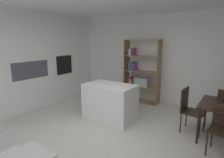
{
  "coord_description": "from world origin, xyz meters",
  "views": [
    {
      "loc": [
        2.03,
        -2.73,
        1.99
      ],
      "look_at": [
        -0.01,
        0.23,
        1.23
      ],
      "focal_mm": 29.79,
      "sensor_mm": 36.0,
      "label": 1
    }
  ],
  "objects_px": {
    "open_bookshelf": "(140,73)",
    "kitchen_island": "(110,102)",
    "built_in_oven": "(64,65)",
    "dining_chair_island_side": "(189,106)",
    "child_chair_left": "(9,151)"
  },
  "relations": [
    {
      "from": "built_in_oven",
      "to": "open_bookshelf",
      "type": "distance_m",
      "value": 2.49
    },
    {
      "from": "kitchen_island",
      "to": "child_chair_left",
      "type": "relative_size",
      "value": 2.11
    },
    {
      "from": "built_in_oven",
      "to": "dining_chair_island_side",
      "type": "bearing_deg",
      "value": 0.04
    },
    {
      "from": "built_in_oven",
      "to": "child_chair_left",
      "type": "relative_size",
      "value": 0.99
    },
    {
      "from": "built_in_oven",
      "to": "child_chair_left",
      "type": "bearing_deg",
      "value": -55.35
    },
    {
      "from": "kitchen_island",
      "to": "dining_chair_island_side",
      "type": "height_order",
      "value": "dining_chair_island_side"
    },
    {
      "from": "built_in_oven",
      "to": "dining_chair_island_side",
      "type": "xyz_separation_m",
      "value": [
        3.94,
        0.0,
        -0.62
      ]
    },
    {
      "from": "open_bookshelf",
      "to": "dining_chair_island_side",
      "type": "height_order",
      "value": "open_bookshelf"
    },
    {
      "from": "built_in_oven",
      "to": "kitchen_island",
      "type": "height_order",
      "value": "built_in_oven"
    },
    {
      "from": "kitchen_island",
      "to": "dining_chair_island_side",
      "type": "relative_size",
      "value": 1.31
    },
    {
      "from": "child_chair_left",
      "to": "built_in_oven",
      "type": "bearing_deg",
      "value": 24.3
    },
    {
      "from": "open_bookshelf",
      "to": "child_chair_left",
      "type": "xyz_separation_m",
      "value": [
        -0.11,
        -4.19,
        -0.59
      ]
    },
    {
      "from": "child_chair_left",
      "to": "open_bookshelf",
      "type": "bearing_deg",
      "value": -11.87
    },
    {
      "from": "child_chair_left",
      "to": "dining_chair_island_side",
      "type": "xyz_separation_m",
      "value": [
        1.92,
        2.92,
        0.23
      ]
    },
    {
      "from": "open_bookshelf",
      "to": "kitchen_island",
      "type": "bearing_deg",
      "value": -89.58
    }
  ]
}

